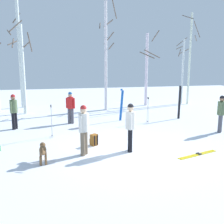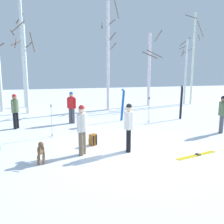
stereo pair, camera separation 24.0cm
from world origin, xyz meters
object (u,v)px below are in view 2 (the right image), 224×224
Objects in this scene: person_0 at (72,105)px; backpack_1 at (83,123)px; backpack_0 at (93,140)px; birch_tree_2 at (25,67)px; person_1 at (222,112)px; ski_poles_1 at (149,109)px; person_3 at (129,124)px; birch_tree_4 at (150,68)px; birch_tree_6 at (193,58)px; ski_pair_lying_0 at (197,155)px; ski_poles_0 at (52,120)px; ski_pair_planted_1 at (123,105)px; dog at (41,150)px; person_2 at (15,109)px; ski_pair_planted_0 at (181,103)px; person_4 at (82,127)px; birch_tree_3 at (108,55)px; birch_tree_5 at (186,70)px; birch_tree_1 at (23,54)px.

person_0 is 1.45m from backpack_1.
backpack_0 is 8.94m from birch_tree_2.
ski_poles_1 is (-2.34, 2.82, -0.23)m from person_1.
person_3 reaches higher than backpack_1.
birch_tree_4 is 3.82m from birch_tree_6.
ski_pair_lying_0 is at bearing -26.09° from person_3.
person_1 is 7.65m from ski_poles_0.
ski_pair_planted_1 is at bearing 74.23° from person_3.
ski_pair_planted_1 is 4.14× the size of backpack_0.
ski_pair_lying_0 is (5.07, -0.83, -0.38)m from dog.
backpack_0 is 1.00× the size of backpack_1.
ski_pair_planted_1 reaches higher than dog.
birch_tree_6 is (13.27, 5.16, 2.86)m from person_2.
ski_pair_planted_0 is 6.98m from backpack_0.
person_0 is 4.19m from backpack_0.
birch_tree_4 is (3.24, 11.15, 2.99)m from ski_pair_lying_0.
person_0 reaches higher than backpack_1.
backpack_0 is (-6.04, -0.23, -0.77)m from person_1.
birch_tree_6 reaches higher than ski_poles_1.
person_1 is at bearing 9.86° from person_4.
person_0 is at bearing -129.37° from birch_tree_3.
backpack_0 is 13.88m from birch_tree_6.
person_2 is 0.28× the size of birch_tree_2.
person_2 is 1.92× the size of dog.
ski_pair_planted_1 is 1.29× the size of ski_poles_0.
backpack_1 is at bearing -147.21° from birch_tree_5.
birch_tree_3 is at bearing -27.52° from birch_tree_1.
person_3 is 13.52m from birch_tree_5.
ski_pair_planted_0 is at bearing 34.41° from person_4.
birch_tree_4 reaches higher than ski_pair_lying_0.
birch_tree_2 is (0.34, -2.85, -1.02)m from birch_tree_1.
backpack_0 is (1.47, -1.63, -0.54)m from ski_poles_0.
birch_tree_4 reaches higher than person_2.
birch_tree_1 reaches higher than person_2.
ski_poles_1 is at bearing 57.33° from person_3.
birch_tree_3 is at bearing 71.15° from backpack_0.
backpack_1 is (3.19, -0.68, -0.77)m from person_2.
birch_tree_2 reaches higher than person_0.
birch_tree_3 is at bearing -2.15° from birch_tree_2.
person_4 is at bearing -136.88° from ski_poles_1.
ski_poles_0 is at bearing -77.64° from birch_tree_2.
birch_tree_3 is at bearing 87.85° from ski_pair_planted_1.
person_4 is 0.28× the size of birch_tree_2.
person_2 is (-2.78, -0.49, 0.00)m from person_0.
ski_pair_lying_0 is at bearing -41.86° from person_2.
dog is at bearing -116.82° from birch_tree_3.
birch_tree_3 is (3.19, 8.69, 2.91)m from person_4.
birch_tree_6 is at bearing -48.29° from birch_tree_5.
ski_poles_1 is 8.88m from birch_tree_5.
ski_poles_0 is at bearing -50.00° from person_2.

